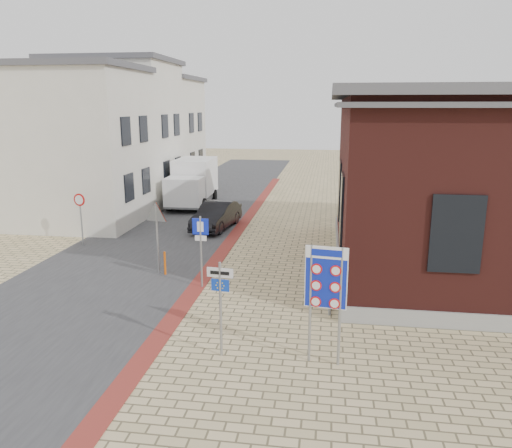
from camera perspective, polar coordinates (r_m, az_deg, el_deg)
The scene contains 16 objects.
ground at distance 14.54m, azimuth -2.35°, elevation -12.00°, with size 120.00×120.00×0.00m, color tan.
road_strip at distance 29.68m, azimuth -7.46°, elevation 1.19°, with size 7.00×60.00×0.02m, color #38383A.
curb_strip at distance 24.15m, azimuth -2.64°, elevation -1.53°, with size 0.60×40.00×0.02m, color maroon.
brick_building at distance 21.12m, azimuth 26.31°, elevation 4.54°, with size 13.00×13.00×6.80m.
townhouse_near at distance 28.38m, azimuth -20.26°, elevation 8.42°, with size 7.40×6.40×8.30m.
townhouse_mid at distance 33.75m, azimuth -15.45°, elevation 10.10°, with size 7.40×6.40×9.10m.
townhouse_far at distance 39.34m, azimuth -11.90°, elevation 10.12°, with size 7.40×6.40×8.30m.
bike_rack at distance 16.24m, azimuth 8.44°, elevation -8.33°, with size 0.08×1.80×0.60m.
sedan at distance 25.86m, azimuth -4.55°, elevation 0.97°, with size 1.45×4.16×1.37m, color black.
box_truck at distance 31.90m, azimuth -7.24°, elevation 4.76°, with size 2.51×5.60×2.90m.
border_sign at distance 12.10m, azimuth 8.00°, elevation -6.37°, with size 1.02×0.19×3.01m.
essen_sign at distance 12.55m, azimuth -4.09°, elevation -8.03°, with size 0.67×0.11×2.50m.
parking_sign at distance 17.24m, azimuth -6.33°, elevation -1.75°, with size 0.56×0.07×2.56m.
yield_sign at distance 18.88m, azimuth -11.31°, elevation 0.44°, with size 0.95×0.26×2.71m.
speed_sign at distance 23.73m, azimuth -19.42°, elevation 1.42°, with size 0.57×0.13×2.41m.
bollard at distance 19.09m, azimuth -10.36°, elevation -4.44°, with size 0.08×0.08×0.91m, color #DA570B.
Camera 1 is at (2.48, -12.90, 6.24)m, focal length 35.00 mm.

